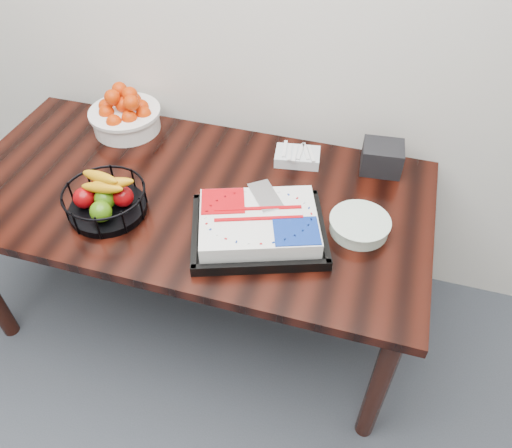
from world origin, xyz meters
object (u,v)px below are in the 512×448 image
(napkin_box, at_px, (382,158))
(cake_tray, at_px, (259,226))
(tangerine_bowl, at_px, (125,112))
(table, at_px, (192,208))
(plate_stack, at_px, (359,225))
(fruit_basket, at_px, (105,199))

(napkin_box, bearing_deg, cake_tray, -126.63)
(tangerine_bowl, relative_size, napkin_box, 1.96)
(tangerine_bowl, height_order, napkin_box, tangerine_bowl)
(napkin_box, bearing_deg, table, -153.10)
(cake_tray, relative_size, napkin_box, 3.53)
(cake_tray, height_order, plate_stack, cake_tray)
(table, height_order, plate_stack, plate_stack)
(cake_tray, xyz_separation_m, plate_stack, (0.33, 0.12, -0.02))
(cake_tray, relative_size, fruit_basket, 1.86)
(table, relative_size, fruit_basket, 6.14)
(tangerine_bowl, bearing_deg, plate_stack, -17.81)
(cake_tray, height_order, napkin_box, napkin_box)
(cake_tray, xyz_separation_m, fruit_basket, (-0.55, -0.04, 0.02))
(table, bearing_deg, napkin_box, 26.90)
(cake_tray, bearing_deg, fruit_basket, -175.53)
(tangerine_bowl, xyz_separation_m, napkin_box, (1.09, 0.03, -0.03))
(tangerine_bowl, height_order, fruit_basket, tangerine_bowl)
(cake_tray, xyz_separation_m, napkin_box, (0.36, 0.49, 0.01))
(fruit_basket, bearing_deg, napkin_box, 30.06)
(tangerine_bowl, distance_m, fruit_basket, 0.53)
(tangerine_bowl, bearing_deg, napkin_box, 1.55)
(tangerine_bowl, bearing_deg, table, -36.96)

